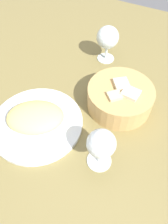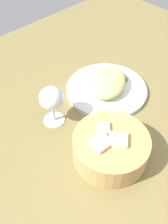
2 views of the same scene
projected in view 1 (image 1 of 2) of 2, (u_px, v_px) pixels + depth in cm
name	position (u px, v px, depth cm)	size (l,w,h in cm)	color
ground_plane	(74.00, 99.00, 70.98)	(140.00, 140.00, 2.00)	olive
plate	(37.00, 123.00, 63.00)	(26.94, 26.94, 1.40)	white
omelette	(35.00, 117.00, 60.56)	(16.35, 11.90, 4.78)	#EBD479
lettuce_garnish	(19.00, 111.00, 64.13)	(4.86, 4.86, 1.34)	#3A8838
bread_basket	(120.00, 97.00, 65.07)	(19.92, 19.92, 8.41)	tan
wine_glass_near	(101.00, 145.00, 49.62)	(7.08, 7.08, 12.79)	silver
wine_glass_far	(108.00, 38.00, 75.37)	(7.96, 7.96, 13.27)	silver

